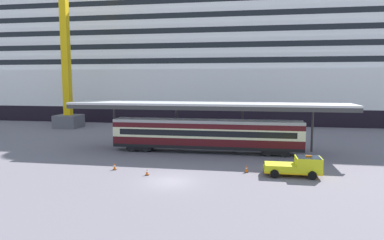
{
  "coord_description": "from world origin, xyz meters",
  "views": [
    {
      "loc": [
        6.61,
        -28.3,
        8.93
      ],
      "look_at": [
        0.5,
        8.79,
        4.5
      ],
      "focal_mm": 31.37,
      "sensor_mm": 36.0,
      "label": 1
    }
  ],
  "objects_px": {
    "traffic_cone_near": "(147,172)",
    "dockside_crane": "(69,38)",
    "traffic_cone_mid": "(115,166)",
    "traffic_cone_far": "(247,169)",
    "train_carriage": "(206,134)",
    "cruise_ship": "(179,58)",
    "service_truck": "(298,166)"
  },
  "relations": [
    {
      "from": "traffic_cone_near",
      "to": "dockside_crane",
      "type": "bearing_deg",
      "value": 129.2
    },
    {
      "from": "traffic_cone_mid",
      "to": "traffic_cone_far",
      "type": "xyz_separation_m",
      "value": [
        13.11,
        1.19,
        0.01
      ]
    },
    {
      "from": "train_carriage",
      "to": "traffic_cone_mid",
      "type": "distance_m",
      "value": 12.75
    },
    {
      "from": "cruise_ship",
      "to": "traffic_cone_mid",
      "type": "relative_size",
      "value": 241.32
    },
    {
      "from": "cruise_ship",
      "to": "service_truck",
      "type": "relative_size",
      "value": 32.12
    },
    {
      "from": "cruise_ship",
      "to": "traffic_cone_far",
      "type": "bearing_deg",
      "value": -71.3
    },
    {
      "from": "service_truck",
      "to": "traffic_cone_near",
      "type": "distance_m",
      "value": 14.21
    },
    {
      "from": "traffic_cone_near",
      "to": "dockside_crane",
      "type": "distance_m",
      "value": 40.97
    },
    {
      "from": "train_carriage",
      "to": "traffic_cone_near",
      "type": "height_order",
      "value": "train_carriage"
    },
    {
      "from": "service_truck",
      "to": "traffic_cone_far",
      "type": "relative_size",
      "value": 7.23
    },
    {
      "from": "service_truck",
      "to": "dockside_crane",
      "type": "xyz_separation_m",
      "value": [
        -37.74,
        27.07,
        15.84
      ]
    },
    {
      "from": "traffic_cone_near",
      "to": "service_truck",
      "type": "bearing_deg",
      "value": 8.03
    },
    {
      "from": "train_carriage",
      "to": "traffic_cone_near",
      "type": "bearing_deg",
      "value": -111.44
    },
    {
      "from": "cruise_ship",
      "to": "traffic_cone_mid",
      "type": "distance_m",
      "value": 52.13
    },
    {
      "from": "service_truck",
      "to": "traffic_cone_mid",
      "type": "bearing_deg",
      "value": -177.9
    },
    {
      "from": "cruise_ship",
      "to": "traffic_cone_mid",
      "type": "xyz_separation_m",
      "value": [
        3.44,
        -50.07,
        -14.09
      ]
    },
    {
      "from": "traffic_cone_far",
      "to": "dockside_crane",
      "type": "relative_size",
      "value": 0.01
    },
    {
      "from": "traffic_cone_mid",
      "to": "traffic_cone_near",
      "type": "bearing_deg",
      "value": -19.32
    },
    {
      "from": "train_carriage",
      "to": "traffic_cone_far",
      "type": "height_order",
      "value": "train_carriage"
    },
    {
      "from": "cruise_ship",
      "to": "train_carriage",
      "type": "height_order",
      "value": "cruise_ship"
    },
    {
      "from": "traffic_cone_mid",
      "to": "traffic_cone_far",
      "type": "distance_m",
      "value": 13.16
    },
    {
      "from": "service_truck",
      "to": "dockside_crane",
      "type": "bearing_deg",
      "value": 144.35
    },
    {
      "from": "train_carriage",
      "to": "traffic_cone_far",
      "type": "xyz_separation_m",
      "value": [
        5.01,
        -8.45,
        -1.96
      ]
    },
    {
      "from": "train_carriage",
      "to": "dockside_crane",
      "type": "distance_m",
      "value": 36.36
    },
    {
      "from": "train_carriage",
      "to": "traffic_cone_mid",
      "type": "bearing_deg",
      "value": -130.04
    },
    {
      "from": "service_truck",
      "to": "traffic_cone_near",
      "type": "relative_size",
      "value": 8.68
    },
    {
      "from": "cruise_ship",
      "to": "train_carriage",
      "type": "bearing_deg",
      "value": -74.07
    },
    {
      "from": "traffic_cone_near",
      "to": "traffic_cone_mid",
      "type": "xyz_separation_m",
      "value": [
        -3.79,
        1.33,
        0.05
      ]
    },
    {
      "from": "traffic_cone_far",
      "to": "dockside_crane",
      "type": "height_order",
      "value": "dockside_crane"
    },
    {
      "from": "cruise_ship",
      "to": "traffic_cone_far",
      "type": "height_order",
      "value": "cruise_ship"
    },
    {
      "from": "train_carriage",
      "to": "service_truck",
      "type": "bearing_deg",
      "value": -42.7
    },
    {
      "from": "cruise_ship",
      "to": "dockside_crane",
      "type": "height_order",
      "value": "dockside_crane"
    }
  ]
}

